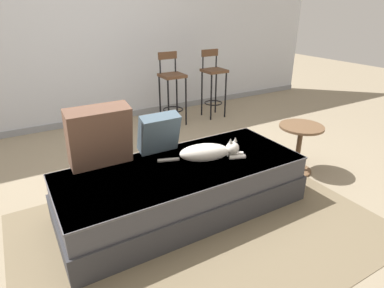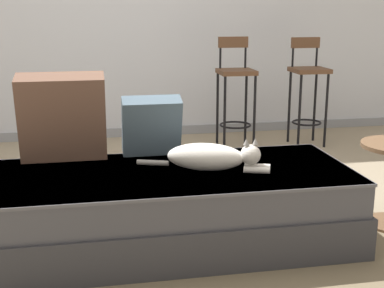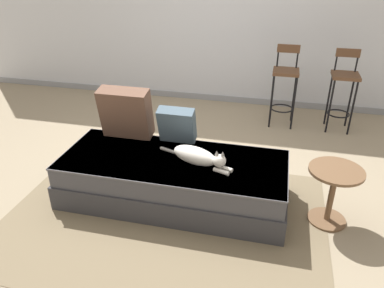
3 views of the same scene
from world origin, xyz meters
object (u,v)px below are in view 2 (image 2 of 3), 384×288
Objects in this scene: throw_pillow_corner at (62,117)px; cat at (211,157)px; couch at (169,207)px; bar_stool_near_window at (236,86)px; bar_stool_by_doorway at (308,84)px; throw_pillow_middle at (151,126)px.

throw_pillow_corner is 0.89m from cat.
bar_stool_near_window is (0.91, 1.97, 0.36)m from couch.
cat is 0.70× the size of bar_stool_by_doorway.
bar_stool_by_doorway is (1.39, 2.00, 0.09)m from cat.
bar_stool_near_window is (0.68, 2.00, 0.08)m from cat.
throw_pillow_middle is (-0.05, 0.33, 0.39)m from couch.
bar_stool_by_doorway is (1.62, 1.97, 0.37)m from couch.
throw_pillow_corner is 0.50× the size of bar_stool_near_window.
couch is 1.99× the size of bar_stool_near_window.
cat is at bearing -51.44° from throw_pillow_middle.
bar_stool_by_doorway is at bearing 44.52° from throw_pillow_middle.
throw_pillow_corner is 2.73m from bar_stool_by_doorway.
throw_pillow_corner is at bearing 149.62° from couch.
bar_stool_near_window is at bearing 59.56° from throw_pillow_middle.
throw_pillow_corner is at bearing -131.92° from bar_stool_near_window.
throw_pillow_middle is 0.51× the size of cat.
bar_stool_near_window is at bearing 48.08° from throw_pillow_corner.
cat reaches higher than couch.
throw_pillow_corner reaches higher than cat.
bar_stool_by_doorway is at bearing 55.18° from cat.
cat is at bearing -24.15° from throw_pillow_corner.
cat is (0.79, -0.35, -0.18)m from throw_pillow_corner.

